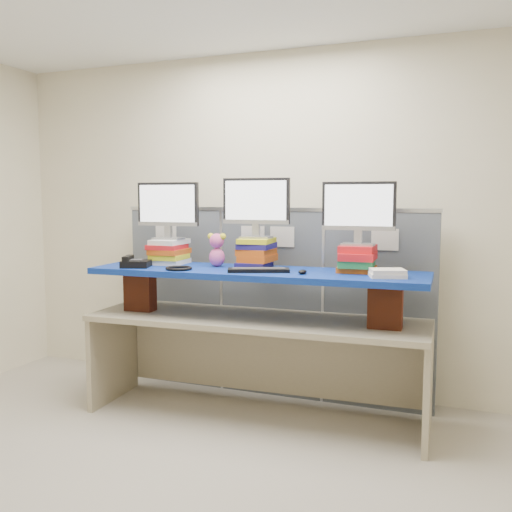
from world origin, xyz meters
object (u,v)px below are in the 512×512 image
at_px(monitor_left, 168,207).
at_px(monitor_center, 256,204).
at_px(desk, 256,338).
at_px(blue_board, 256,273).
at_px(keyboard, 259,270).
at_px(desk_phone, 135,263).
at_px(monitor_right, 359,209).

distance_m(monitor_left, monitor_center, 0.72).
distance_m(desk, blue_board, 0.47).
xyz_separation_m(desk, monitor_left, (-0.76, 0.09, 0.94)).
distance_m(monitor_left, keyboard, 0.94).
height_order(keyboard, desk_phone, desk_phone).
bearing_deg(desk_phone, monitor_center, 0.13).
height_order(monitor_center, desk_phone, monitor_center).
xyz_separation_m(blue_board, keyboard, (0.06, -0.10, 0.04)).
bearing_deg(desk, monitor_left, 171.13).
xyz_separation_m(desk, desk_phone, (-0.90, -0.18, 0.53)).
height_order(blue_board, monitor_left, monitor_left).
bearing_deg(monitor_right, desk_phone, -170.78).
bearing_deg(blue_board, desk, 87.56).
height_order(monitor_center, monitor_right, monitor_center).
bearing_deg(monitor_left, monitor_right, 0.00).
relative_size(blue_board, monitor_center, 4.78).
bearing_deg(desk, monitor_center, 108.54).
bearing_deg(monitor_left, desk, -8.87).
distance_m(desk, keyboard, 0.52).
relative_size(monitor_center, monitor_right, 1.00).
bearing_deg(keyboard, monitor_left, 145.68).
xyz_separation_m(monitor_right, keyboard, (-0.64, -0.24, -0.42)).
xyz_separation_m(desk, monitor_right, (0.70, 0.15, 0.93)).
bearing_deg(monitor_left, keyboard, -14.89).
height_order(desk, monitor_left, monitor_left).
distance_m(blue_board, monitor_right, 0.85).
xyz_separation_m(blue_board, monitor_left, (-0.76, 0.09, 0.46)).
height_order(desk, monitor_center, monitor_center).
relative_size(monitor_center, keyboard, 1.12).
xyz_separation_m(monitor_left, monitor_right, (1.46, 0.06, -0.01)).
xyz_separation_m(desk, keyboard, (0.06, -0.10, 0.51)).
height_order(monitor_right, desk_phone, monitor_right).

